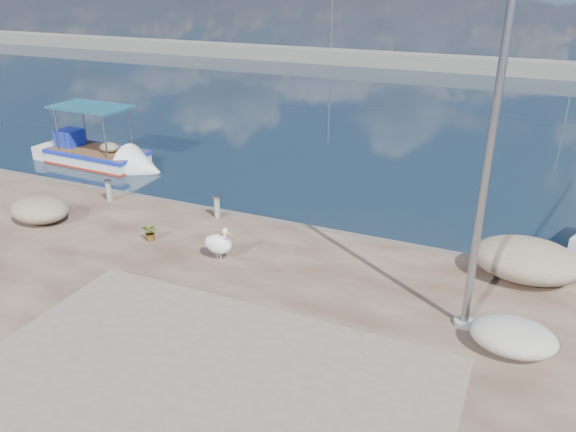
% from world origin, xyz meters
% --- Properties ---
extents(ground, '(1400.00, 1400.00, 0.00)m').
position_xyz_m(ground, '(0.00, 0.00, 0.00)').
color(ground, '#162635').
rests_on(ground, ground).
extents(quay_patch, '(9.00, 7.00, 0.01)m').
position_xyz_m(quay_patch, '(1.00, -3.00, 0.50)').
color(quay_patch, gray).
rests_on(quay_patch, quay).
extents(breakwater, '(120.00, 2.20, 7.50)m').
position_xyz_m(breakwater, '(-0.00, 40.00, 0.60)').
color(breakwater, gray).
rests_on(breakwater, ground).
extents(boat_left, '(6.07, 2.24, 2.88)m').
position_xyz_m(boat_left, '(-11.06, 8.43, 0.23)').
color(boat_left, white).
rests_on(boat_left, ground).
extents(pelican, '(1.03, 0.64, 0.98)m').
position_xyz_m(pelican, '(-1.23, 2.10, 0.96)').
color(pelican, tan).
rests_on(pelican, quay).
extents(lamp_post, '(0.44, 0.96, 7.00)m').
position_xyz_m(lamp_post, '(5.14, 1.67, 3.80)').
color(lamp_post, gray).
rests_on(lamp_post, quay).
extents(bollard_near, '(0.24, 0.24, 0.72)m').
position_xyz_m(bollard_near, '(-2.71, 4.49, 0.89)').
color(bollard_near, gray).
rests_on(bollard_near, quay).
extents(bollard_far, '(0.24, 0.24, 0.74)m').
position_xyz_m(bollard_far, '(-6.71, 4.21, 0.90)').
color(bollard_far, gray).
rests_on(bollard_far, quay).
extents(potted_plant, '(0.52, 0.47, 0.51)m').
position_xyz_m(potted_plant, '(-3.59, 2.30, 0.76)').
color(potted_plant, '#33722D').
rests_on(potted_plant, quay).
extents(net_pile_d, '(1.70, 1.28, 0.64)m').
position_xyz_m(net_pile_d, '(6.14, 1.13, 0.82)').
color(net_pile_d, beige).
rests_on(net_pile_d, quay).
extents(net_pile_c, '(2.59, 1.85, 1.02)m').
position_xyz_m(net_pile_c, '(6.20, 4.34, 1.01)').
color(net_pile_c, tan).
rests_on(net_pile_c, quay).
extents(net_pile_b, '(1.89, 1.47, 0.73)m').
position_xyz_m(net_pile_b, '(-7.52, 2.05, 0.87)').
color(net_pile_b, tan).
rests_on(net_pile_b, quay).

